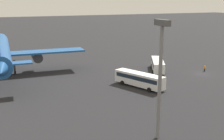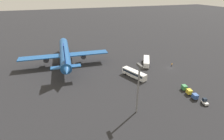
{
  "view_description": "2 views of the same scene",
  "coord_description": "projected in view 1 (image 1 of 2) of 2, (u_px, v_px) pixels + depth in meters",
  "views": [
    {
      "loc": [
        -55.13,
        51.9,
        18.84
      ],
      "look_at": [
        -2.33,
        27.42,
        4.41
      ],
      "focal_mm": 45.0,
      "sensor_mm": 36.0,
      "label": 1
    },
    {
      "loc": [
        -64.65,
        53.0,
        35.8
      ],
      "look_at": [
        -0.17,
        30.37,
        3.75
      ],
      "focal_mm": 28.0,
      "sensor_mm": 36.0,
      "label": 2
    }
  ],
  "objects": [
    {
      "name": "shuttle_bus_far",
      "position": [
        139.0,
        79.0,
        62.44
      ],
      "size": [
        12.44,
        7.01,
        3.22
      ],
      "rotation": [
        0.0,
        0.0,
        0.37
      ],
      "color": "white",
      "rests_on": "ground"
    },
    {
      "name": "shuttle_bus_near",
      "position": [
        158.0,
        64.0,
        77.17
      ],
      "size": [
        11.88,
        8.4,
        3.01
      ],
      "rotation": [
        0.0,
        0.0,
        -0.51
      ],
      "color": "white",
      "rests_on": "ground"
    },
    {
      "name": "ground_plane",
      "position": [
        202.0,
        74.0,
        74.27
      ],
      "size": [
        600.0,
        600.0,
        0.0
      ],
      "primitive_type": "plane",
      "color": "#232326"
    },
    {
      "name": "airplane",
      "position": [
        1.0,
        52.0,
        72.66
      ],
      "size": [
        50.11,
        43.34,
        15.9
      ],
      "rotation": [
        0.0,
        0.0,
        -0.06
      ],
      "color": "#1E5193",
      "rests_on": "ground"
    },
    {
      "name": "worker_person",
      "position": [
        205.0,
        68.0,
        76.53
      ],
      "size": [
        0.38,
        0.38,
        1.74
      ],
      "color": "#1E1E2D",
      "rests_on": "ground"
    },
    {
      "name": "light_pole",
      "position": [
        160.0,
        68.0,
        37.18
      ],
      "size": [
        2.8,
        0.7,
        16.5
      ],
      "color": "slate",
      "rests_on": "ground"
    }
  ]
}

